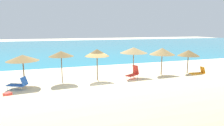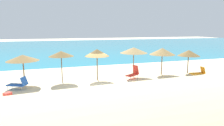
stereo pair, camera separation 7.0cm
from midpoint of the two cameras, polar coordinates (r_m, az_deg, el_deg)
ground_plane at (r=16.84m, az=-4.27°, el=-6.01°), size 160.00×160.00×0.00m
sea_water at (r=52.14m, az=-13.42°, el=4.67°), size 160.00×56.13×0.01m
dune_ridge at (r=7.79m, az=19.84°, el=-15.92°), size 43.22×8.42×2.64m
beach_umbrella_1 at (r=17.40m, az=-24.70°, el=1.38°), size 2.58×2.58×2.57m
beach_umbrella_2 at (r=17.38m, az=-14.63°, el=2.64°), size 2.17×2.17×2.75m
beach_umbrella_3 at (r=17.49m, az=-4.32°, el=3.04°), size 2.22×2.22×2.85m
beach_umbrella_4 at (r=18.78m, az=6.50°, el=3.75°), size 2.64×2.64×2.89m
beach_umbrella_5 at (r=20.20m, az=14.68°, el=3.33°), size 2.55×2.55×2.75m
beach_umbrella_6 at (r=21.80m, az=21.72°, el=2.76°), size 2.25×2.25×2.47m
lounge_chair_0 at (r=16.66m, az=-25.63°, el=-5.56°), size 1.65×1.25×1.03m
lounge_chair_1 at (r=21.03m, az=24.20°, el=-2.56°), size 1.51×0.74×0.94m
lounge_chair_2 at (r=18.44m, az=6.40°, el=-2.97°), size 1.50×1.20×1.23m
beach_ball at (r=18.37m, az=17.95°, el=-4.61°), size 0.32×0.32×0.32m
cooler_box at (r=14.96m, az=-28.25°, el=-8.45°), size 0.59×0.59×0.42m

